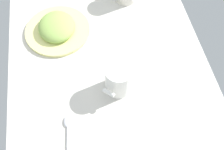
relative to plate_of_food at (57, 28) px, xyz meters
The scene contains 4 objects.
tabletop 27.27cm from the plate_of_food, 146.07° to the right, with size 90.00×64.00×2.00cm, color beige.
plate_of_food is the anchor object (origin of this frame).
coffee_mug_black 30.57cm from the plate_of_food, 147.07° to the right, with size 9.65×9.30×10.31cm.
spoon 35.62cm from the plate_of_food, behind, with size 10.80×2.73×0.80cm.
Camera 1 is at (-38.65, 6.99, 72.05)cm, focal length 41.29 mm.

